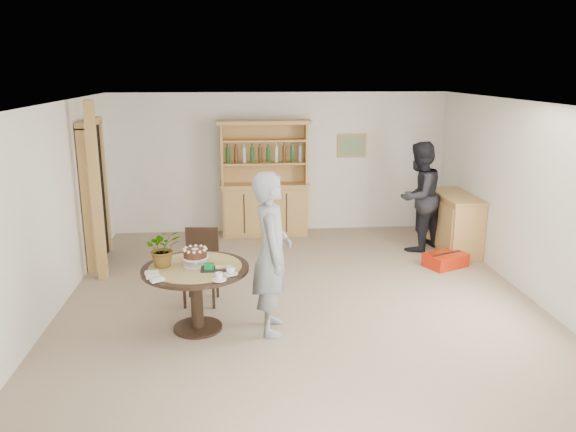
# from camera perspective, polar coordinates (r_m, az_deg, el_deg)

# --- Properties ---
(ground) EXTENTS (7.00, 7.00, 0.00)m
(ground) POSITION_cam_1_polar(r_m,az_deg,el_deg) (7.16, 1.34, -9.12)
(ground) COLOR tan
(ground) RESTS_ON ground
(room_shell) EXTENTS (6.04, 7.04, 2.52)m
(room_shell) POSITION_cam_1_polar(r_m,az_deg,el_deg) (6.66, 1.45, 4.73)
(room_shell) COLOR white
(room_shell) RESTS_ON ground
(doorway) EXTENTS (0.13, 1.10, 2.18)m
(doorway) POSITION_cam_1_polar(r_m,az_deg,el_deg) (8.97, -19.11, 2.40)
(doorway) COLOR black
(doorway) RESTS_ON ground
(pine_post) EXTENTS (0.12, 0.12, 2.50)m
(pine_post) POSITION_cam_1_polar(r_m,az_deg,el_deg) (8.12, -18.90, 2.24)
(pine_post) COLOR tan
(pine_post) RESTS_ON ground
(hutch) EXTENTS (1.62, 0.54, 2.04)m
(hutch) POSITION_cam_1_polar(r_m,az_deg,el_deg) (10.01, -2.40, 1.98)
(hutch) COLOR tan
(hutch) RESTS_ON ground
(sideboard) EXTENTS (0.54, 1.26, 0.94)m
(sideboard) POSITION_cam_1_polar(r_m,az_deg,el_deg) (9.51, 16.62, -0.66)
(sideboard) COLOR tan
(sideboard) RESTS_ON ground
(dining_table) EXTENTS (1.20, 1.20, 0.76)m
(dining_table) POSITION_cam_1_polar(r_m,az_deg,el_deg) (6.43, -9.34, -6.38)
(dining_table) COLOR black
(dining_table) RESTS_ON ground
(dining_chair) EXTENTS (0.46, 0.46, 0.95)m
(dining_chair) POSITION_cam_1_polar(r_m,az_deg,el_deg) (7.23, -8.79, -4.52)
(dining_chair) COLOR black
(dining_chair) RESTS_ON ground
(birthday_cake) EXTENTS (0.30, 0.30, 0.20)m
(birthday_cake) POSITION_cam_1_polar(r_m,az_deg,el_deg) (6.38, -9.41, -3.88)
(birthday_cake) COLOR white
(birthday_cake) RESTS_ON dining_table
(flower_vase) EXTENTS (0.47, 0.44, 0.42)m
(flower_vase) POSITION_cam_1_polar(r_m,az_deg,el_deg) (6.39, -12.58, -3.18)
(flower_vase) COLOR #3F7233
(flower_vase) RESTS_ON dining_table
(gift_tray) EXTENTS (0.30, 0.20, 0.08)m
(gift_tray) POSITION_cam_1_polar(r_m,az_deg,el_deg) (6.23, -7.52, -5.20)
(gift_tray) COLOR black
(gift_tray) RESTS_ON dining_table
(coffee_cup_a) EXTENTS (0.15, 0.15, 0.09)m
(coffee_cup_a) POSITION_cam_1_polar(r_m,az_deg,el_deg) (6.08, -5.82, -5.55)
(coffee_cup_a) COLOR white
(coffee_cup_a) RESTS_ON dining_table
(coffee_cup_b) EXTENTS (0.15, 0.15, 0.08)m
(coffee_cup_b) POSITION_cam_1_polar(r_m,az_deg,el_deg) (5.92, -7.00, -6.18)
(coffee_cup_b) COLOR white
(coffee_cup_b) RESTS_ON dining_table
(napkins) EXTENTS (0.24, 0.33, 0.03)m
(napkins) POSITION_cam_1_polar(r_m,az_deg,el_deg) (6.12, -13.46, -5.97)
(napkins) COLOR white
(napkins) RESTS_ON dining_table
(teen_boy) EXTENTS (0.47, 0.69, 1.84)m
(teen_boy) POSITION_cam_1_polar(r_m,az_deg,el_deg) (6.21, -1.67, -3.83)
(teen_boy) COLOR gray
(teen_boy) RESTS_ON ground
(adult_person) EXTENTS (1.10, 1.07, 1.78)m
(adult_person) POSITION_cam_1_polar(r_m,az_deg,el_deg) (9.34, 13.13, 1.94)
(adult_person) COLOR black
(adult_person) RESTS_ON ground
(red_suitcase) EXTENTS (0.71, 0.61, 0.21)m
(red_suitcase) POSITION_cam_1_polar(r_m,az_deg,el_deg) (8.82, 15.71, -4.32)
(red_suitcase) COLOR red
(red_suitcase) RESTS_ON ground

